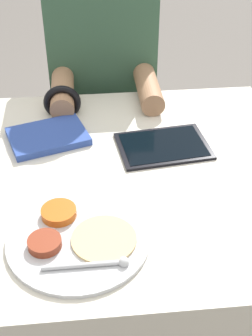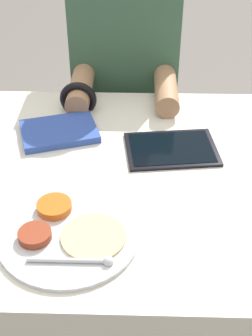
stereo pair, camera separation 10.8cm
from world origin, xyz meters
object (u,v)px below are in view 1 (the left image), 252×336
at_px(thali_tray, 77,237).
at_px(person_diner, 103,113).
at_px(red_notebook, 48,137).
at_px(tablet_device, 163,146).

height_order(thali_tray, person_diner, person_diner).
bearing_deg(red_notebook, tablet_device, -12.55).
xyz_separation_m(thali_tray, red_notebook, (-0.07, 0.38, 0.00)).
xyz_separation_m(red_notebook, person_diner, (0.17, 0.40, -0.17)).
height_order(thali_tray, red_notebook, thali_tray).
xyz_separation_m(thali_tray, person_diner, (0.10, 0.79, -0.17)).
bearing_deg(red_notebook, thali_tray, -79.30).
relative_size(red_notebook, person_diner, 0.19).
relative_size(red_notebook, tablet_device, 0.93).
distance_m(red_notebook, tablet_device, 0.31).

